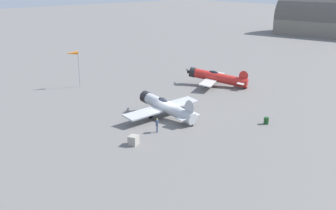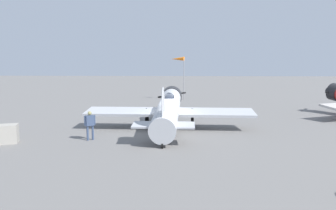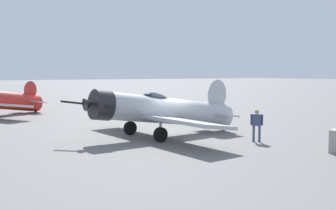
{
  "view_description": "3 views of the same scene",
  "coord_description": "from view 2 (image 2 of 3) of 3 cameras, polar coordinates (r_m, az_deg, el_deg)",
  "views": [
    {
      "loc": [
        33.92,
        37.91,
        17.62
      ],
      "look_at": [
        0.0,
        -0.0,
        1.8
      ],
      "focal_mm": 44.61,
      "sensor_mm": 36.0,
      "label": 1
    },
    {
      "loc": [
        -2.16,
        18.98,
        4.07
      ],
      "look_at": [
        0.0,
        -0.0,
        1.8
      ],
      "focal_mm": 31.05,
      "sensor_mm": 36.0,
      "label": 2
    },
    {
      "loc": [
        21.0,
        -12.92,
        3.65
      ],
      "look_at": [
        0.0,
        -0.0,
        1.8
      ],
      "focal_mm": 45.97,
      "sensor_mm": 36.0,
      "label": 3
    }
  ],
  "objects": [
    {
      "name": "ground_plane",
      "position": [
        19.53,
        -0.0,
        -5.25
      ],
      "size": [
        400.0,
        400.0,
        0.0
      ],
      "primitive_type": "plane",
      "color": "slate"
    },
    {
      "name": "airplane_foreground",
      "position": [
        19.77,
        0.1,
        -0.74
      ],
      "size": [
        11.83,
        10.62,
        3.32
      ],
      "rotation": [
        0.0,
        0.0,
        4.75
      ],
      "color": "#B7BABF",
      "rests_on": "ground_plane"
    },
    {
      "name": "ground_crew_mechanic",
      "position": [
        17.61,
        -15.08,
        -3.37
      ],
      "size": [
        0.54,
        0.47,
        1.71
      ],
      "rotation": [
        0.0,
        0.0,
        5.38
      ],
      "color": "#384766",
      "rests_on": "ground_plane"
    },
    {
      "name": "equipment_crate",
      "position": [
        18.77,
        -29.0,
        -4.97
      ],
      "size": [
        1.37,
        1.29,
        1.05
      ],
      "rotation": [
        0.0,
        0.0,
        5.16
      ],
      "color": "#9E998E",
      "rests_on": "ground_plane"
    },
    {
      "name": "windsock_mast",
      "position": [
        41.04,
        2.0,
        8.7
      ],
      "size": [
        2.03,
        1.17,
        5.97
      ],
      "color": "gray",
      "rests_on": "ground_plane"
    }
  ]
}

